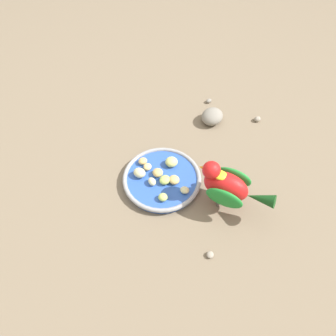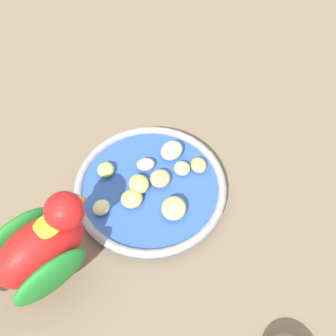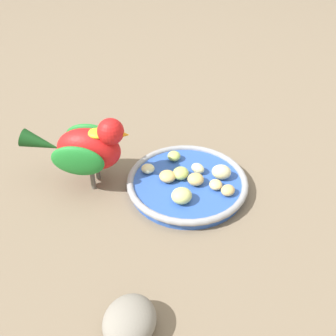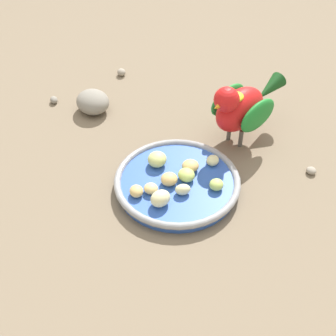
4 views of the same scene
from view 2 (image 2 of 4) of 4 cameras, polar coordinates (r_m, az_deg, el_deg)
The scene contains 13 objects.
ground_plane at distance 0.67m, azimuth -4.53°, elevation -4.26°, with size 4.00×4.00×0.00m, color #756651.
feeding_bowl at distance 0.66m, azimuth -2.33°, elevation -2.68°, with size 0.23×0.23×0.03m.
apple_piece_0 at distance 0.65m, azimuth -1.04°, elevation -1.40°, with size 0.03×0.03×0.02m, color tan.
apple_piece_1 at distance 0.67m, azimuth -8.20°, elevation -0.23°, with size 0.03×0.03×0.02m, color #B2CC66.
apple_piece_2 at distance 0.64m, azimuth -5.23°, elevation -4.05°, with size 0.03×0.03×0.02m, color tan.
apple_piece_3 at distance 0.66m, azimuth 1.86°, elevation -0.04°, with size 0.03×0.02×0.02m, color #E5C67F.
apple_piece_4 at distance 0.62m, azimuth 0.77°, elevation -5.33°, with size 0.04×0.04×0.03m, color #C6D17A.
apple_piece_5 at distance 0.67m, azimuth -2.96°, elevation 0.46°, with size 0.03×0.02×0.02m, color beige.
apple_piece_6 at distance 0.67m, azimuth 4.05°, elevation 0.38°, with size 0.03×0.02×0.02m, color tan.
apple_piece_7 at distance 0.68m, azimuth 0.49°, elevation 2.31°, with size 0.04×0.03×0.03m, color beige.
apple_piece_8 at distance 0.65m, azimuth -3.87°, elevation -2.13°, with size 0.03×0.03×0.02m, color #B2CC66.
apple_piece_9 at distance 0.64m, azimuth -8.78°, elevation -5.17°, with size 0.03×0.02×0.02m, color beige.
parrot at distance 0.56m, azimuth -16.95°, elevation -10.35°, with size 0.17×0.18×0.15m.
Camera 2 is at (-0.33, -0.06, 0.58)m, focal length 46.26 mm.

